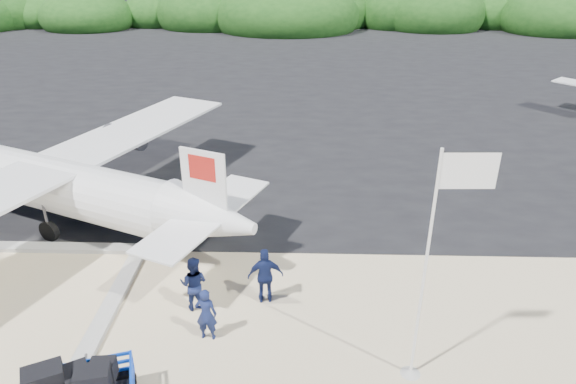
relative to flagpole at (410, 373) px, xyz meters
name	(u,v)px	position (x,y,z in m)	size (l,w,h in m)	color
ground	(258,359)	(-3.83, 0.37, 0.00)	(160.00, 160.00, 0.00)	beige
asphalt_apron	(290,78)	(-3.83, 30.37, 0.00)	(90.00, 50.00, 0.04)	#B2B2B2
vegetation_band	(295,28)	(-3.83, 55.37, 0.00)	(124.00, 8.00, 4.40)	#B2B2B2
flagpole	(410,373)	(0.00, 0.00, 0.00)	(1.20, 0.50, 6.02)	white
crew_a	(206,314)	(-5.26, 1.14, 0.79)	(0.58, 0.38, 1.58)	#141E4B
crew_b	(194,284)	(-5.83, 2.38, 0.86)	(0.83, 0.65, 1.71)	#141E4B
crew_c	(266,276)	(-3.79, 2.78, 0.89)	(1.05, 0.44, 1.79)	#141E4B
aircraft_large	(475,110)	(8.13, 22.18, 0.00)	(17.65, 17.65, 5.29)	#B2B2B2
aircraft_small	(133,63)	(-17.70, 35.32, 0.00)	(7.94, 7.94, 2.86)	#B2B2B2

